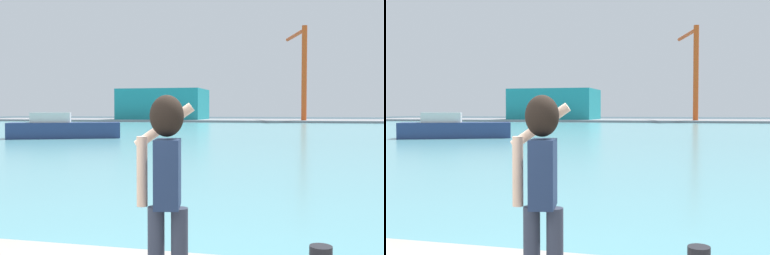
{
  "view_description": "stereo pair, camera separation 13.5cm",
  "coord_description": "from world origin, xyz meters",
  "views": [
    {
      "loc": [
        1.97,
        -2.94,
        2.29
      ],
      "look_at": [
        -0.38,
        6.98,
        1.91
      ],
      "focal_mm": 42.4,
      "sensor_mm": 36.0,
      "label": 1
    },
    {
      "loc": [
        2.1,
        -2.91,
        2.29
      ],
      "look_at": [
        -0.38,
        6.98,
        1.91
      ],
      "focal_mm": 42.4,
      "sensor_mm": 36.0,
      "label": 2
    }
  ],
  "objects": [
    {
      "name": "far_shore_dock",
      "position": [
        0.0,
        92.0,
        0.21
      ],
      "size": [
        140.0,
        20.0,
        0.42
      ],
      "primitive_type": "cube",
      "color": "gray",
      "rests_on": "ground_plane"
    },
    {
      "name": "warehouse_left",
      "position": [
        -26.65,
        91.23,
        3.65
      ],
      "size": [
        17.86,
        11.9,
        6.45
      ],
      "primitive_type": "cube",
      "color": "teal",
      "rests_on": "far_shore_dock"
    },
    {
      "name": "boat_moored",
      "position": [
        -16.96,
        30.87,
        0.82
      ],
      "size": [
        9.06,
        5.9,
        2.12
      ],
      "rotation": [
        0.0,
        0.0,
        0.43
      ],
      "color": "navy",
      "rests_on": "harbor_water"
    },
    {
      "name": "port_crane",
      "position": [
        2.43,
        87.55,
        11.46
      ],
      "size": [
        4.32,
        12.29,
        17.99
      ],
      "color": "#D84C19",
      "rests_on": "far_shore_dock"
    },
    {
      "name": "person_photographer",
      "position": [
        0.92,
        0.6,
        1.74
      ],
      "size": [
        0.53,
        0.55,
        1.74
      ],
      "rotation": [
        0.0,
        0.0,
        1.76
      ],
      "color": "#2D3342",
      "rests_on": "quay_promenade"
    },
    {
      "name": "harbor_water",
      "position": [
        0.0,
        52.0,
        0.01
      ],
      "size": [
        140.0,
        100.0,
        0.02
      ],
      "primitive_type": "cube",
      "color": "#599EA8",
      "rests_on": "ground_plane"
    },
    {
      "name": "ground_plane",
      "position": [
        0.0,
        50.0,
        0.0
      ],
      "size": [
        220.0,
        220.0,
        0.0
      ],
      "primitive_type": "plane",
      "color": "#334751"
    }
  ]
}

